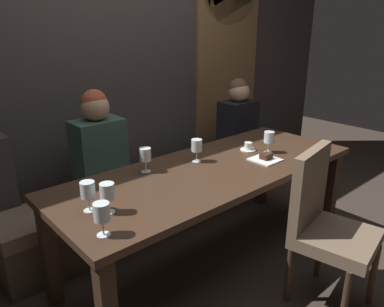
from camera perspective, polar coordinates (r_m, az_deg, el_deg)
ground at (r=2.85m, az=2.90°, el=-16.16°), size 9.00×9.00×0.00m
back_wall_tiled at (r=3.30m, az=-12.28°, el=16.24°), size 6.00×0.12×3.00m
arched_door at (r=4.10m, az=5.51°, el=15.23°), size 0.90×0.05×2.55m
dining_table at (r=2.53m, az=3.15°, el=-4.06°), size 2.20×0.84×0.74m
banquette_bench at (r=3.20m, az=-5.93°, el=-7.28°), size 2.50×0.44×0.45m
chair_near_side at (r=2.36m, az=19.89°, el=-9.64°), size 0.51×0.51×0.98m
diner_redhead at (r=2.78m, az=-14.29°, el=1.20°), size 0.36×0.24×0.78m
diner_bearded at (r=3.66m, az=7.12°, el=5.55°), size 0.36×0.24×0.73m
wine_glass_near_left at (r=2.41m, az=-7.26°, el=-0.34°), size 0.08×0.08×0.16m
wine_glass_end_left at (r=2.81m, az=11.86°, el=2.39°), size 0.08×0.08×0.16m
wine_glass_center_back at (r=1.92m, az=-13.00°, el=-5.97°), size 0.08×0.08×0.16m
wine_glass_near_right at (r=1.73m, az=-13.84°, el=-8.92°), size 0.08×0.08×0.16m
wine_glass_center_front at (r=2.57m, az=0.79°, el=1.19°), size 0.08×0.08×0.16m
wine_glass_far_right at (r=1.96m, az=-15.87°, el=-5.54°), size 0.08×0.08×0.16m
espresso_cup at (r=2.86m, az=8.71°, el=0.99°), size 0.12×0.12×0.06m
dessert_plate at (r=2.68m, az=11.32°, el=-0.75°), size 0.19×0.19×0.05m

